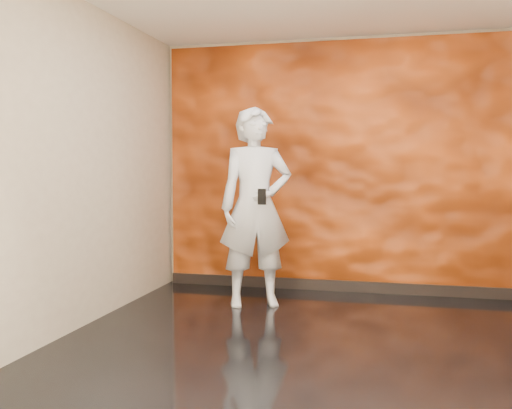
# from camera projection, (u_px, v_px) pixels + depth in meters

# --- Properties ---
(room) EXTENTS (4.02, 4.02, 2.81)m
(room) POSITION_uv_depth(u_px,v_px,m) (315.00, 164.00, 4.39)
(room) COLOR black
(room) RESTS_ON ground
(feature_wall) EXTENTS (3.90, 0.06, 2.75)m
(feature_wall) POSITION_uv_depth(u_px,v_px,m) (339.00, 167.00, 6.29)
(feature_wall) COLOR #EB5B16
(feature_wall) RESTS_ON ground
(baseboard) EXTENTS (3.90, 0.04, 0.12)m
(baseboard) POSITION_uv_depth(u_px,v_px,m) (337.00, 286.00, 6.34)
(baseboard) COLOR black
(baseboard) RESTS_ON ground
(man) EXTENTS (0.84, 0.71, 1.97)m
(man) POSITION_uv_depth(u_px,v_px,m) (256.00, 207.00, 5.63)
(man) COLOR #A7ADB8
(man) RESTS_ON ground
(phone) EXTENTS (0.08, 0.03, 0.15)m
(phone) POSITION_uv_depth(u_px,v_px,m) (262.00, 197.00, 5.34)
(phone) COLOR black
(phone) RESTS_ON man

